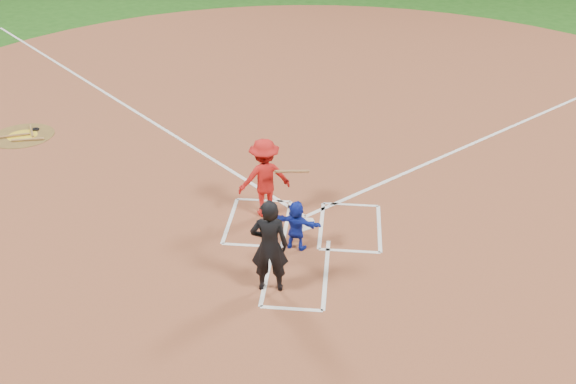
# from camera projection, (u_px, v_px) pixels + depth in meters

# --- Properties ---
(ground) EXTENTS (120.00, 120.00, 0.00)m
(ground) POSITION_uv_depth(u_px,v_px,m) (304.00, 225.00, 13.62)
(ground) COLOR #1B4C13
(ground) RESTS_ON ground
(home_plate_dirt) EXTENTS (28.00, 28.00, 0.01)m
(home_plate_dirt) POSITION_uv_depth(u_px,v_px,m) (320.00, 116.00, 18.83)
(home_plate_dirt) COLOR brown
(home_plate_dirt) RESTS_ON ground
(home_plate) EXTENTS (0.60, 0.60, 0.02)m
(home_plate) POSITION_uv_depth(u_px,v_px,m) (304.00, 224.00, 13.61)
(home_plate) COLOR silver
(home_plate) RESTS_ON home_plate_dirt
(on_deck_circle) EXTENTS (1.70, 1.70, 0.01)m
(on_deck_circle) POSITION_uv_depth(u_px,v_px,m) (22.00, 136.00, 17.59)
(on_deck_circle) COLOR brown
(on_deck_circle) RESTS_ON home_plate_dirt
(on_deck_logo) EXTENTS (0.80, 0.80, 0.00)m
(on_deck_logo) POSITION_uv_depth(u_px,v_px,m) (22.00, 135.00, 17.59)
(on_deck_logo) COLOR gold
(on_deck_logo) RESTS_ON on_deck_circle
(on_deck_bat_a) EXTENTS (0.47, 0.76, 0.06)m
(on_deck_bat_a) POSITION_uv_depth(u_px,v_px,m) (31.00, 131.00, 17.78)
(on_deck_bat_a) COLOR olive
(on_deck_bat_a) RESTS_ON on_deck_circle
(on_deck_bat_b) EXTENTS (0.79, 0.40, 0.06)m
(on_deck_bat_b) POSITION_uv_depth(u_px,v_px,m) (13.00, 136.00, 17.50)
(on_deck_bat_b) COLOR brown
(on_deck_bat_b) RESTS_ON on_deck_circle
(on_deck_bat_c) EXTENTS (0.83, 0.27, 0.06)m
(on_deck_bat_c) POSITION_uv_depth(u_px,v_px,m) (28.00, 139.00, 17.29)
(on_deck_bat_c) COLOR #9D6C39
(on_deck_bat_c) RESTS_ON on_deck_circle
(bat_weight_donut) EXTENTS (0.19, 0.19, 0.05)m
(bat_weight_donut) POSITION_uv_depth(u_px,v_px,m) (36.00, 129.00, 17.91)
(bat_weight_donut) COLOR black
(bat_weight_donut) RESTS_ON on_deck_circle
(catcher) EXTENTS (1.02, 0.56, 1.05)m
(catcher) POSITION_uv_depth(u_px,v_px,m) (296.00, 225.00, 12.59)
(catcher) COLOR #162BB3
(catcher) RESTS_ON home_plate_dirt
(umpire) EXTENTS (0.70, 0.48, 1.84)m
(umpire) POSITION_uv_depth(u_px,v_px,m) (269.00, 246.00, 11.26)
(umpire) COLOR black
(umpire) RESTS_ON home_plate_dirt
(chalk_markings) EXTENTS (28.35, 17.32, 0.01)m
(chalk_markings) POSITION_uv_depth(u_px,v_px,m) (318.00, 126.00, 18.21)
(chalk_markings) COLOR white
(chalk_markings) RESTS_ON home_plate_dirt
(batter_at_plate) EXTENTS (1.60, 1.03, 1.75)m
(batter_at_plate) POSITION_uv_depth(u_px,v_px,m) (265.00, 178.00, 13.58)
(batter_at_plate) COLOR red
(batter_at_plate) RESTS_ON home_plate_dirt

